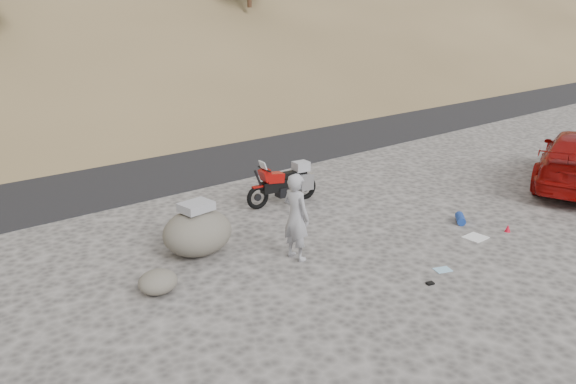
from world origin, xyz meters
The scene contains 11 objects.
ground centered at (0.00, 0.00, 0.00)m, with size 140.00×140.00×0.00m, color #474442.
road centered at (0.00, 9.00, 0.00)m, with size 120.00×7.00×0.05m, color black.
motorcycle centered at (0.35, 2.94, 0.55)m, with size 2.18×0.77×1.30m.
man centered at (-1.70, 0.10, 0.00)m, with size 0.68×0.45×1.86m, color #97969C.
boulder centered at (-3.18, 1.59, 0.51)m, with size 1.63×1.43×1.17m.
small_rock centered at (-4.66, 0.56, 0.22)m, with size 0.95×0.91×0.44m.
gear_white_cloth centered at (2.19, -1.71, 0.01)m, with size 0.49×0.44×0.02m, color white.
gear_blue_mat centered at (2.75, -0.93, 0.10)m, with size 0.21×0.21×0.51m, color navy.
gear_funnel centered at (3.10, -1.99, 0.09)m, with size 0.14×0.14×0.18m, color red.
gear_glove_a centered at (-0.49, -2.45, 0.02)m, with size 0.14×0.10×0.04m, color black.
gear_blue_cloth centered at (0.21, -2.24, 0.01)m, with size 0.33×0.25×0.01m, color #94C5E5.
Camera 1 is at (-8.75, -8.16, 5.05)m, focal length 35.00 mm.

